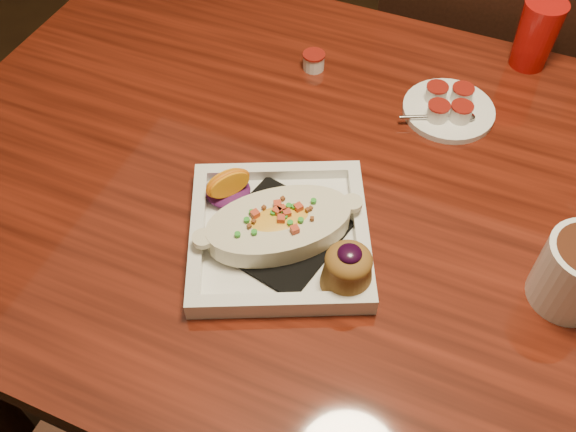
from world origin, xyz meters
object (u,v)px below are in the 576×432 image
at_px(saucer, 448,108).
at_px(red_tumbler, 536,34).
at_px(chair_far, 469,80).
at_px(table, 397,248).
at_px(plate, 286,234).

height_order(saucer, red_tumbler, red_tumbler).
bearing_deg(saucer, chair_far, 90.55).
bearing_deg(table, saucer, 88.96).
bearing_deg(chair_far, saucer, 90.55).
relative_size(table, plate, 4.72).
bearing_deg(red_tumbler, table, -104.07).
relative_size(chair_far, plate, 2.93).
relative_size(chair_far, saucer, 6.29).
relative_size(saucer, red_tumbler, 1.23).
xyz_separation_m(table, chair_far, (-0.00, 0.63, -0.15)).
bearing_deg(red_tumbler, chair_far, 113.58).
bearing_deg(saucer, plate, -111.43).
height_order(plate, saucer, plate).
distance_m(table, saucer, 0.24).
xyz_separation_m(chair_far, saucer, (0.00, -0.41, 0.26)).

